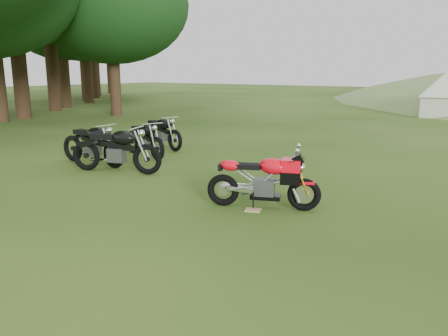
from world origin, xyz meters
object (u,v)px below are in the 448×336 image
Objects in this scene: sport_motorcycle at (263,177)px; plywood_board at (253,210)px; vintage_moto_a at (92,143)px; vintage_moto_c at (116,148)px; vintage_moto_d at (161,131)px; vintage_moto_b at (144,138)px.

sport_motorcycle is 7.17× the size of plywood_board.
vintage_moto_a is at bearing 170.94° from plywood_board.
vintage_moto_c is 1.09× the size of vintage_moto_d.
plywood_board is at bearing -126.87° from sport_motorcycle.
vintage_moto_a is (-5.22, 0.60, 0.00)m from sport_motorcycle.
vintage_moto_a is (-5.17, 0.82, 0.54)m from plywood_board.
plywood_board is 6.49m from vintage_moto_d.
vintage_moto_b is 0.90× the size of vintage_moto_c.
vintage_moto_c is at bearing -51.72° from vintage_moto_d.
vintage_moto_b reaches higher than plywood_board.
vintage_moto_b is (-4.92, 2.08, -0.03)m from sport_motorcycle.
plywood_board is (-0.05, -0.22, -0.54)m from sport_motorcycle.
plywood_board is at bearing -27.60° from vintage_moto_c.
sport_motorcycle reaches higher than vintage_moto_d.
plywood_board is 0.12× the size of vintage_moto_c.
plywood_board is at bearing -10.92° from vintage_moto_a.
vintage_moto_b is at bearing 76.79° from vintage_moto_a.
sport_motorcycle is 0.92× the size of vintage_moto_d.
vintage_moto_d is at bearing 125.68° from sport_motorcycle.
vintage_moto_b is (-4.87, 2.30, 0.51)m from plywood_board.
vintage_moto_d is at bearing 93.30° from vintage_moto_a.
vintage_moto_c is at bearing 171.78° from plywood_board.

